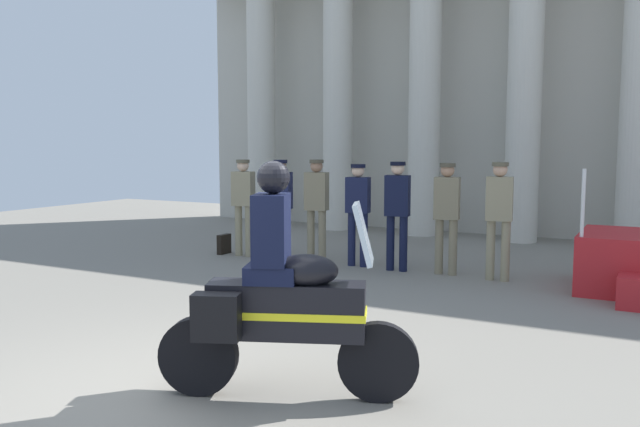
% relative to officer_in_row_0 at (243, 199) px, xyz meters
% --- Properties ---
extents(ground_plane, '(28.00, 28.00, 0.00)m').
position_rel_officer_in_row_0_xyz_m(ground_plane, '(3.17, -5.78, -1.03)').
color(ground_plane, gray).
extents(colonnade_backdrop, '(16.54, 1.54, 7.07)m').
position_rel_officer_in_row_0_xyz_m(colonnade_backdrop, '(4.07, 4.69, 2.63)').
color(colonnade_backdrop, beige).
rests_on(colonnade_backdrop, ground_plane).
extents(officer_in_row_0, '(0.41, 0.27, 1.74)m').
position_rel_officer_in_row_0_xyz_m(officer_in_row_0, '(0.00, 0.00, 0.00)').
color(officer_in_row_0, gray).
rests_on(officer_in_row_0, ground_plane).
extents(officer_in_row_1, '(0.41, 0.27, 1.74)m').
position_rel_officer_in_row_0_xyz_m(officer_in_row_1, '(0.69, 0.15, -0.00)').
color(officer_in_row_1, '#191E42').
rests_on(officer_in_row_1, ground_plane).
extents(officer_in_row_2, '(0.41, 0.27, 1.76)m').
position_rel_officer_in_row_0_xyz_m(officer_in_row_2, '(1.48, 0.03, 0.01)').
color(officer_in_row_2, '#7A7056').
rests_on(officer_in_row_2, ground_plane).
extents(officer_in_row_3, '(0.41, 0.27, 1.69)m').
position_rel_officer_in_row_0_xyz_m(officer_in_row_3, '(2.23, 0.06, -0.03)').
color(officer_in_row_3, '#141938').
rests_on(officer_in_row_3, ground_plane).
extents(officer_in_row_4, '(0.41, 0.27, 1.74)m').
position_rel_officer_in_row_0_xyz_m(officer_in_row_4, '(2.95, 0.00, -0.00)').
color(officer_in_row_4, black).
rests_on(officer_in_row_4, ground_plane).
extents(officer_in_row_5, '(0.41, 0.27, 1.73)m').
position_rel_officer_in_row_0_xyz_m(officer_in_row_5, '(3.73, 0.07, -0.01)').
color(officer_in_row_5, '#7A7056').
rests_on(officer_in_row_5, ground_plane).
extents(officer_in_row_6, '(0.41, 0.27, 1.76)m').
position_rel_officer_in_row_0_xyz_m(officer_in_row_6, '(4.55, -0.01, 0.01)').
color(officer_in_row_6, gray).
rests_on(officer_in_row_6, ground_plane).
extents(motorcycle_with_rider, '(1.98, 1.02, 1.90)m').
position_rel_officer_in_row_0_xyz_m(motorcycle_with_rider, '(4.02, -5.37, -0.24)').
color(motorcycle_with_rider, black).
rests_on(motorcycle_with_rider, ground_plane).
extents(briefcase_on_ground, '(0.10, 0.32, 0.36)m').
position_rel_officer_in_row_0_xyz_m(briefcase_on_ground, '(-0.46, 0.03, -0.85)').
color(briefcase_on_ground, black).
rests_on(briefcase_on_ground, ground_plane).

